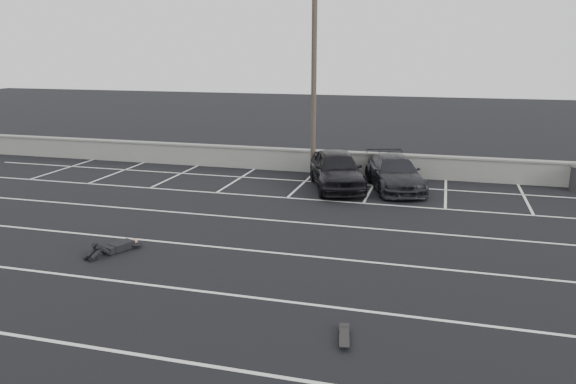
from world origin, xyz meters
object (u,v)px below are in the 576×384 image
(person, at_px, (121,243))
(skateboard, at_px, (344,337))
(car_left, at_px, (336,169))
(car_right, at_px, (395,173))
(utility_pole, at_px, (314,75))

(person, bearing_deg, skateboard, -4.31)
(person, relative_size, skateboard, 2.91)
(car_left, distance_m, person, 10.17)
(car_left, xyz_separation_m, skateboard, (2.54, -12.49, -0.73))
(car_right, bearing_deg, skateboard, -107.23)
(utility_pole, height_order, skateboard, utility_pole)
(person, bearing_deg, utility_pole, 95.75)
(car_right, height_order, skateboard, car_right)
(car_left, height_order, person, car_left)
(skateboard, bearing_deg, car_left, 91.61)
(car_right, relative_size, person, 1.96)
(skateboard, bearing_deg, utility_pole, 95.57)
(person, xyz_separation_m, skateboard, (7.16, -3.45, -0.15))
(utility_pole, xyz_separation_m, skateboard, (4.03, -14.59, -4.48))
(car_left, height_order, utility_pole, utility_pole)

